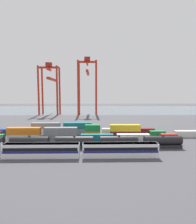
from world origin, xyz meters
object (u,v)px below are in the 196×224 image
at_px(gantry_crane_central, 87,80).
at_px(shipping_container_19, 14,132).
at_px(shipping_container_9, 27,135).
at_px(shipping_container_20, 46,132).
at_px(shipping_container_24, 109,131).
at_px(gantry_crane_west, 50,83).
at_px(shipping_container_15, 157,134).
at_px(freight_tank_row, 74,142).
at_px(passenger_train, 42,150).
at_px(shipping_container_1, 24,138).

bearing_deg(gantry_crane_central, shipping_container_19, -108.84).
bearing_deg(shipping_container_9, shipping_container_20, 42.29).
bearing_deg(shipping_container_24, shipping_container_20, 180.00).
bearing_deg(gantry_crane_west, shipping_container_15, -54.91).
relative_size(freight_tank_row, gantry_crane_west, 1.62).
xyz_separation_m(passenger_train, gantry_crane_central, (8.98, 113.22, 26.94)).
bearing_deg(shipping_container_19, gantry_crane_west, 92.26).
bearing_deg(passenger_train, gantry_crane_west, 101.43).
bearing_deg(freight_tank_row, shipping_container_1, 154.16).
bearing_deg(shipping_container_24, gantry_crane_central, 98.20).
xyz_separation_m(shipping_container_9, gantry_crane_central, (21.29, 89.58, 27.78)).
relative_size(shipping_container_24, gantry_crane_central, 0.13).
bearing_deg(shipping_container_1, shipping_container_15, 6.27).
height_order(shipping_container_15, shipping_container_24, same).
relative_size(freight_tank_row, shipping_container_1, 5.75).
height_order(shipping_container_20, gantry_crane_central, gantry_crane_central).
xyz_separation_m(shipping_container_15, shipping_container_24, (-19.19, 5.67, 0.00)).
height_order(shipping_container_24, gantry_crane_west, gantry_crane_west).
relative_size(passenger_train, shipping_container_1, 5.35).
xyz_separation_m(shipping_container_9, shipping_container_19, (-7.34, 5.67, 0.00)).
distance_m(shipping_container_9, shipping_container_20, 8.42).
xyz_separation_m(shipping_container_15, shipping_container_19, (-59.91, 5.67, 0.00)).
height_order(shipping_container_1, gantry_crane_central, gantry_crane_central).
bearing_deg(gantry_crane_central, freight_tank_row, -90.42).
relative_size(freight_tank_row, shipping_container_19, 5.75).
distance_m(passenger_train, shipping_container_1, 21.25).
xyz_separation_m(freight_tank_row, shipping_container_24, (12.86, 20.80, -0.72)).
relative_size(freight_tank_row, shipping_container_15, 11.52).
relative_size(shipping_container_15, shipping_container_24, 1.00).
xyz_separation_m(shipping_container_20, gantry_crane_west, (-16.90, 84.35, 24.82)).
relative_size(freight_tank_row, shipping_container_9, 11.52).
xyz_separation_m(shipping_container_1, gantry_crane_central, (20.30, 95.25, 27.78)).
relative_size(shipping_container_19, gantry_crane_central, 0.25).
bearing_deg(shipping_container_24, shipping_container_9, -170.36).
bearing_deg(shipping_container_19, shipping_container_24, 0.00).
bearing_deg(gantry_crane_central, gantry_crane_west, 179.23).
height_order(freight_tank_row, shipping_container_19, freight_tank_row).
bearing_deg(gantry_crane_west, shipping_container_24, -62.43).
height_order(shipping_container_9, shipping_container_20, same).
relative_size(shipping_container_1, gantry_crane_west, 0.28).
bearing_deg(gantry_crane_central, shipping_container_9, -103.37).
distance_m(freight_tank_row, shipping_container_1, 21.71).
bearing_deg(shipping_container_15, shipping_container_9, 180.00).
height_order(freight_tank_row, shipping_container_15, freight_tank_row).
distance_m(shipping_container_9, gantry_crane_west, 93.98).
bearing_deg(shipping_container_9, freight_tank_row, -36.40).
distance_m(passenger_train, shipping_container_9, 26.66).
height_order(shipping_container_19, shipping_container_24, same).
distance_m(shipping_container_9, gantry_crane_central, 96.18).
bearing_deg(gantry_crane_west, gantry_crane_central, -0.77).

